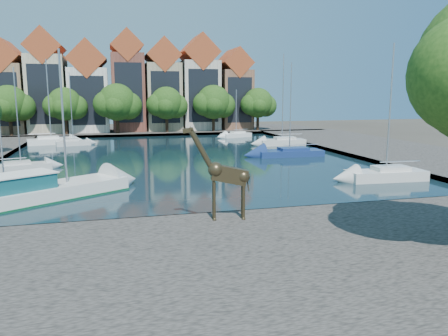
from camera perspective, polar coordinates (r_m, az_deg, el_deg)
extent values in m
plane|color=#38332B|center=(24.74, 2.47, -6.59)|extent=(160.00, 160.00, 0.00)
cube|color=black|center=(47.73, -5.90, 1.38)|extent=(38.00, 50.00, 0.08)
cube|color=#554F49|center=(18.43, 8.92, -11.72)|extent=(50.00, 14.00, 0.50)
cube|color=#554F49|center=(79.30, -9.37, 4.79)|extent=(60.00, 16.00, 0.50)
cube|color=#554F49|center=(56.97, 19.83, 2.42)|extent=(14.00, 52.00, 0.50)
cube|color=#916F4F|center=(80.34, -26.22, 8.09)|extent=(5.39, 9.00, 11.00)
cube|color=#9F491F|center=(80.54, -26.59, 12.86)|extent=(5.44, 9.18, 5.44)
cube|color=black|center=(75.96, -26.90, 8.00)|extent=(4.40, 0.05, 8.25)
cube|color=beige|center=(79.35, -21.97, 8.92)|extent=(5.88, 9.00, 12.50)
cube|color=#9F491F|center=(79.69, -22.33, 14.36)|extent=(5.94, 9.18, 5.94)
cube|color=black|center=(74.91, -22.41, 8.88)|extent=(4.80, 0.05, 9.38)
cube|color=white|center=(78.80, -17.19, 8.46)|extent=(6.37, 9.00, 10.50)
cube|color=#9F491F|center=(78.98, -17.44, 13.30)|extent=(6.43, 9.18, 6.43)
cube|color=black|center=(74.33, -17.34, 8.40)|extent=(5.20, 0.05, 7.88)
cube|color=brown|center=(78.76, -12.44, 9.57)|extent=(5.39, 9.00, 13.00)
cube|color=#9F491F|center=(79.14, -12.66, 15.16)|extent=(5.44, 9.18, 5.44)
cube|color=black|center=(74.29, -12.31, 9.58)|extent=(4.40, 0.05, 9.75)
cube|color=tan|center=(79.22, -8.03, 9.16)|extent=(5.88, 9.00, 11.50)
cube|color=#9F491F|center=(79.47, -8.16, 14.26)|extent=(5.94, 9.18, 5.94)
cube|color=black|center=(74.77, -7.64, 9.14)|extent=(4.80, 0.05, 8.62)
cube|color=beige|center=(80.21, -3.35, 9.42)|extent=(6.37, 9.00, 12.00)
cube|color=#9F491F|center=(80.51, -3.41, 14.72)|extent=(6.43, 9.18, 6.43)
cube|color=black|center=(75.82, -2.69, 9.41)|extent=(5.20, 0.05, 9.00)
cube|color=brown|center=(81.72, 1.18, 8.92)|extent=(5.39, 9.00, 10.50)
cube|color=#9F491F|center=(81.87, 1.20, 13.44)|extent=(5.44, 9.18, 5.44)
cube|color=black|center=(77.41, 2.08, 8.87)|extent=(4.40, 0.05, 7.88)
cylinder|color=#332114|center=(74.91, -26.08, 5.06)|extent=(0.50, 0.50, 3.20)
sphere|color=#1D3C11|center=(74.76, -26.27, 7.56)|extent=(5.60, 5.60, 5.60)
sphere|color=#1D3C11|center=(74.75, -24.92, 7.23)|extent=(4.20, 4.20, 4.20)
cylinder|color=#332114|center=(73.71, -19.96, 5.41)|extent=(0.50, 0.50, 3.20)
sphere|color=#1D3C11|center=(73.57, -20.11, 7.86)|extent=(5.20, 5.20, 5.20)
sphere|color=#1D3C11|center=(73.75, -18.85, 7.53)|extent=(3.90, 3.90, 3.90)
sphere|color=#1D3C11|center=(73.33, -21.25, 7.58)|extent=(3.64, 3.64, 3.64)
cylinder|color=#332114|center=(73.38, -13.71, 5.69)|extent=(0.50, 0.50, 3.20)
sphere|color=#1D3C11|center=(73.23, -13.82, 8.35)|extent=(6.00, 6.00, 6.00)
sphere|color=#1D3C11|center=(73.59, -12.39, 7.94)|extent=(4.50, 4.50, 4.50)
sphere|color=#1D3C11|center=(72.84, -15.12, 8.05)|extent=(4.20, 4.20, 4.20)
cylinder|color=#332114|center=(73.91, -7.47, 5.92)|extent=(0.50, 0.50, 3.20)
sphere|color=#1D3C11|center=(73.77, -7.53, 8.41)|extent=(5.40, 5.40, 5.40)
sphere|color=#1D3C11|center=(74.29, -6.29, 8.03)|extent=(4.05, 4.05, 4.05)
sphere|color=#1D3C11|center=(73.21, -8.65, 8.16)|extent=(3.78, 3.78, 3.78)
cylinder|color=#332114|center=(75.30, -1.38, 6.07)|extent=(0.50, 0.50, 3.20)
sphere|color=#1D3C11|center=(75.16, -1.40, 8.61)|extent=(5.80, 5.80, 5.80)
sphere|color=#1D3C11|center=(75.87, -0.15, 8.18)|extent=(4.35, 4.35, 4.35)
sphere|color=#1D3C11|center=(74.43, -2.53, 8.37)|extent=(4.06, 4.06, 4.06)
cylinder|color=#332114|center=(77.49, 4.42, 6.14)|extent=(0.50, 0.50, 3.20)
sphere|color=#1D3C11|center=(77.35, 4.45, 8.48)|extent=(5.20, 5.20, 5.20)
sphere|color=#1D3C11|center=(78.17, 5.47, 8.10)|extent=(3.90, 3.90, 3.90)
sphere|color=#1D3C11|center=(76.53, 3.52, 8.28)|extent=(3.64, 3.64, 3.64)
cylinder|color=#392F1C|center=(22.36, -1.28, -4.39)|extent=(0.15, 0.15, 1.99)
cylinder|color=#392F1C|center=(22.77, -1.37, -4.13)|extent=(0.15, 0.15, 1.99)
cylinder|color=#392F1C|center=(22.54, 2.58, -4.28)|extent=(0.15, 0.15, 1.99)
cylinder|color=#392F1C|center=(22.94, 2.43, -4.03)|extent=(0.15, 0.15, 1.99)
cube|color=#392F1C|center=(22.36, 0.73, -0.90)|extent=(1.99, 0.79, 1.16)
cylinder|color=#392F1C|center=(22.03, -2.92, 2.34)|extent=(1.30, 0.46, 2.06)
cube|color=#392F1C|center=(21.90, -4.74, 4.93)|extent=(0.57, 0.25, 0.31)
cube|color=silver|center=(30.96, -21.76, -2.70)|extent=(10.20, 8.14, 1.15)
cube|color=#134D54|center=(30.10, -24.93, -1.80)|extent=(4.26, 3.87, 1.06)
cylinder|color=#B2B2B7|center=(30.89, -20.30, 6.22)|extent=(0.14, 0.14, 8.83)
cube|color=navy|center=(34.29, -26.72, -2.18)|extent=(6.42, 3.57, 0.81)
cube|color=navy|center=(34.24, -26.75, -1.74)|extent=(2.95, 2.10, 0.45)
cylinder|color=#B2B2B7|center=(33.75, -27.26, 4.84)|extent=(0.11, 0.11, 7.98)
cube|color=beige|center=(43.25, -24.98, 0.22)|extent=(5.35, 3.06, 0.79)
cube|color=beige|center=(43.21, -25.00, 0.56)|extent=(2.47, 1.79, 0.44)
cylinder|color=#B2B2B7|center=(42.81, -25.41, 6.12)|extent=(0.10, 0.10, 8.49)
cube|color=silver|center=(61.25, -19.10, 3.18)|extent=(4.53, 2.52, 0.85)
cube|color=silver|center=(61.22, -19.11, 3.44)|extent=(2.08, 1.48, 0.47)
cylinder|color=#B2B2B7|center=(60.93, -19.34, 7.55)|extent=(0.11, 0.11, 8.89)
cube|color=white|center=(63.82, -21.63, 3.35)|extent=(6.40, 3.47, 1.03)
cube|color=white|center=(63.78, -21.65, 3.66)|extent=(2.93, 2.06, 0.57)
cylinder|color=#B2B2B7|center=(63.50, -21.94, 8.32)|extent=(0.14, 0.14, 10.51)
cube|color=silver|center=(37.12, 20.39, -0.73)|extent=(6.42, 2.55, 1.03)
cube|color=silver|center=(37.06, 20.43, -0.21)|extent=(2.84, 1.69, 0.57)
cylinder|color=#B2B2B7|center=(36.59, 20.88, 7.32)|extent=(0.14, 0.14, 9.86)
cube|color=navy|center=(48.85, 8.54, 2.06)|extent=(7.35, 2.67, 0.84)
cube|color=navy|center=(48.81, 8.55, 2.39)|extent=(3.22, 1.84, 0.47)
cylinder|color=#B2B2B7|center=(48.44, 8.69, 7.90)|extent=(0.11, 0.11, 9.48)
cube|color=beige|center=(58.86, 7.58, 3.47)|extent=(6.12, 2.25, 1.01)
cube|color=beige|center=(58.82, 7.58, 3.79)|extent=(2.69, 1.54, 0.56)
cylinder|color=#B2B2B7|center=(58.51, 7.71, 9.16)|extent=(0.14, 0.14, 11.12)
cube|color=white|center=(69.02, 1.59, 4.39)|extent=(5.30, 3.39, 0.82)
cube|color=white|center=(68.99, 1.59, 4.61)|extent=(2.48, 1.91, 0.46)
cylinder|color=#B2B2B7|center=(68.77, 1.60, 7.39)|extent=(0.11, 0.11, 6.77)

